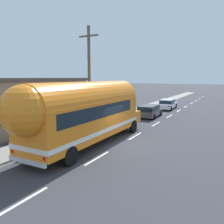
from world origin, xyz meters
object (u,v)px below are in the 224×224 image
object	(u,v)px
utility_pole	(89,77)
car_second	(167,104)
painted_bus	(85,111)
car_lead	(149,110)

from	to	relation	value
utility_pole	car_second	size ratio (longest dim) A/B	1.75
utility_pole	painted_bus	distance (m)	5.38
painted_bus	car_second	distance (m)	19.75
painted_bus	car_lead	world-z (taller)	painted_bus
painted_bus	car_second	bearing A→B (deg)	89.99
car_lead	car_second	bearing A→B (deg)	90.08
utility_pole	car_second	bearing A→B (deg)	80.65
car_lead	car_second	size ratio (longest dim) A/B	0.88
utility_pole	painted_bus	size ratio (longest dim) A/B	0.68
painted_bus	car_second	world-z (taller)	painted_bus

